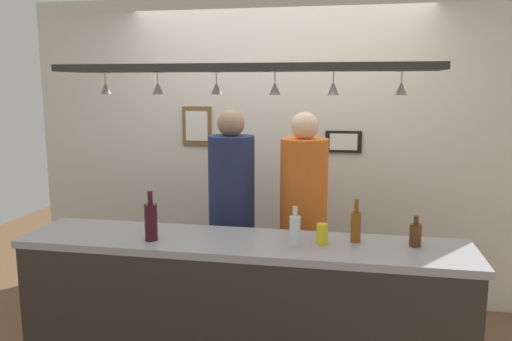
# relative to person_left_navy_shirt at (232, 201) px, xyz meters

# --- Properties ---
(back_wall) EXTENTS (4.40, 0.06, 2.60)m
(back_wall) POSITION_rel_person_left_navy_shirt_xyz_m (0.23, 0.75, 0.28)
(back_wall) COLOR silver
(back_wall) RESTS_ON ground_plane
(bar_counter) EXTENTS (2.70, 0.55, 0.95)m
(bar_counter) POSITION_rel_person_left_navy_shirt_xyz_m (0.23, -0.85, -0.37)
(bar_counter) COLOR #99999E
(bar_counter) RESTS_ON ground_plane
(overhead_glass_rack) EXTENTS (2.20, 0.36, 0.04)m
(overhead_glass_rack) POSITION_rel_person_left_navy_shirt_xyz_m (0.23, -0.65, 0.94)
(overhead_glass_rack) COLOR black
(hanging_wineglass_far_left) EXTENTS (0.07, 0.07, 0.13)m
(hanging_wineglass_far_left) POSITION_rel_person_left_navy_shirt_xyz_m (-0.66, -0.58, 0.83)
(hanging_wineglass_far_left) COLOR silver
(hanging_wineglass_far_left) RESTS_ON overhead_glass_rack
(hanging_wineglass_left) EXTENTS (0.07, 0.07, 0.13)m
(hanging_wineglass_left) POSITION_rel_person_left_navy_shirt_xyz_m (-0.30, -0.62, 0.83)
(hanging_wineglass_left) COLOR silver
(hanging_wineglass_left) RESTS_ON overhead_glass_rack
(hanging_wineglass_center_left) EXTENTS (0.07, 0.07, 0.13)m
(hanging_wineglass_center_left) POSITION_rel_person_left_navy_shirt_xyz_m (0.06, -0.59, 0.83)
(hanging_wineglass_center_left) COLOR silver
(hanging_wineglass_center_left) RESTS_ON overhead_glass_rack
(hanging_wineglass_center) EXTENTS (0.07, 0.07, 0.13)m
(hanging_wineglass_center) POSITION_rel_person_left_navy_shirt_xyz_m (0.42, -0.66, 0.83)
(hanging_wineglass_center) COLOR silver
(hanging_wineglass_center) RESTS_ON overhead_glass_rack
(hanging_wineglass_center_right) EXTENTS (0.07, 0.07, 0.13)m
(hanging_wineglass_center_right) POSITION_rel_person_left_navy_shirt_xyz_m (0.75, -0.69, 0.83)
(hanging_wineglass_center_right) COLOR silver
(hanging_wineglass_center_right) RESTS_ON overhead_glass_rack
(hanging_wineglass_right) EXTENTS (0.07, 0.07, 0.13)m
(hanging_wineglass_right) POSITION_rel_person_left_navy_shirt_xyz_m (1.12, -0.61, 0.83)
(hanging_wineglass_right) COLOR silver
(hanging_wineglass_right) RESTS_ON overhead_glass_rack
(person_left_navy_shirt) EXTENTS (0.34, 0.34, 1.70)m
(person_left_navy_shirt) POSITION_rel_person_left_navy_shirt_xyz_m (0.00, 0.00, 0.00)
(person_left_navy_shirt) COLOR #2D334C
(person_left_navy_shirt) RESTS_ON ground_plane
(person_middle_orange_shirt) EXTENTS (0.34, 0.34, 1.68)m
(person_middle_orange_shirt) POSITION_rel_person_left_navy_shirt_xyz_m (0.53, 0.00, -0.01)
(person_middle_orange_shirt) COLOR #2D334C
(person_middle_orange_shirt) RESTS_ON ground_plane
(bottle_soda_clear) EXTENTS (0.06, 0.06, 0.23)m
(bottle_soda_clear) POSITION_rel_person_left_navy_shirt_xyz_m (0.55, -0.73, 0.02)
(bottle_soda_clear) COLOR silver
(bottle_soda_clear) RESTS_ON bar_counter
(bottle_wine_dark_red) EXTENTS (0.08, 0.08, 0.30)m
(bottle_wine_dark_red) POSITION_rel_person_left_navy_shirt_xyz_m (-0.30, -0.80, 0.05)
(bottle_wine_dark_red) COLOR #380F19
(bottle_wine_dark_red) RESTS_ON bar_counter
(bottle_beer_brown_stubby) EXTENTS (0.07, 0.07, 0.18)m
(bottle_beer_brown_stubby) POSITION_rel_person_left_navy_shirt_xyz_m (1.24, -0.62, -0.00)
(bottle_beer_brown_stubby) COLOR #512D14
(bottle_beer_brown_stubby) RESTS_ON bar_counter
(bottle_beer_amber_tall) EXTENTS (0.06, 0.06, 0.26)m
(bottle_beer_amber_tall) POSITION_rel_person_left_navy_shirt_xyz_m (0.90, -0.60, 0.03)
(bottle_beer_amber_tall) COLOR brown
(bottle_beer_amber_tall) RESTS_ON bar_counter
(drink_can) EXTENTS (0.07, 0.07, 0.12)m
(drink_can) POSITION_rel_person_left_navy_shirt_xyz_m (0.71, -0.68, -0.01)
(drink_can) COLOR yellow
(drink_can) RESTS_ON bar_counter
(picture_frame_lower_pair) EXTENTS (0.30, 0.02, 0.18)m
(picture_frame_lower_pair) POSITION_rel_person_left_navy_shirt_xyz_m (0.79, 0.71, 0.38)
(picture_frame_lower_pair) COLOR black
(picture_frame_lower_pair) RESTS_ON back_wall
(picture_frame_caricature) EXTENTS (0.26, 0.02, 0.34)m
(picture_frame_caricature) POSITION_rel_person_left_navy_shirt_xyz_m (-0.48, 0.71, 0.49)
(picture_frame_caricature) COLOR brown
(picture_frame_caricature) RESTS_ON back_wall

